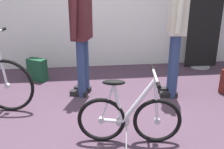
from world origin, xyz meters
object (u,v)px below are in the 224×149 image
(visitor_near_wall, at_px, (81,28))
(visitor_browsing, at_px, (177,20))
(folding_bike_foreground, at_px, (129,116))
(backpack_on_floor, at_px, (38,70))
(floor_banner_stand, at_px, (204,33))

(visitor_near_wall, height_order, visitor_browsing, visitor_browsing)
(folding_bike_foreground, relative_size, visitor_near_wall, 0.62)
(folding_bike_foreground, distance_m, backpack_on_floor, 2.20)
(floor_banner_stand, xyz_separation_m, visitor_near_wall, (-2.16, -0.96, 0.31))
(folding_bike_foreground, distance_m, visitor_browsing, 1.53)
(floor_banner_stand, height_order, visitor_browsing, visitor_browsing)
(floor_banner_stand, height_order, folding_bike_foreground, floor_banner_stand)
(visitor_browsing, height_order, backpack_on_floor, visitor_browsing)
(floor_banner_stand, relative_size, folding_bike_foreground, 1.38)
(folding_bike_foreground, bearing_deg, visitor_near_wall, 109.42)
(floor_banner_stand, distance_m, visitor_browsing, 1.53)
(visitor_near_wall, distance_m, visitor_browsing, 1.25)
(folding_bike_foreground, height_order, backpack_on_floor, folding_bike_foreground)
(backpack_on_floor, bearing_deg, visitor_near_wall, -41.05)
(floor_banner_stand, bearing_deg, visitor_browsing, -129.45)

